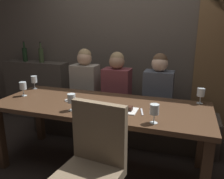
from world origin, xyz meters
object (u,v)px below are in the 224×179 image
at_px(wine_glass_near_left, 72,99).
at_px(wine_glass_center_back, 23,86).
at_px(wine_bottle_pale_label, 41,55).
at_px(dessert_plate, 127,110).
at_px(wine_bottle_dark_red, 25,54).
at_px(wine_glass_center_front, 154,110).
at_px(diner_bearded, 117,82).
at_px(dining_table, 101,112).
at_px(wine_glass_far_left, 201,93).
at_px(diner_redhead, 85,78).
at_px(espresso_cup, 70,98).
at_px(chair_near_side, 92,161).
at_px(wine_glass_near_right, 34,80).
at_px(diner_far_end, 159,85).
at_px(banquette_bench, 120,123).
at_px(fork_on_table, 142,112).

relative_size(wine_glass_near_left, wine_glass_center_back, 1.00).
xyz_separation_m(wine_bottle_pale_label, dessert_plate, (1.72, -1.13, -0.32)).
relative_size(wine_bottle_dark_red, dessert_plate, 1.72).
distance_m(wine_bottle_pale_label, wine_glass_center_front, 2.41).
xyz_separation_m(diner_bearded, wine_bottle_pale_label, (-1.36, 0.30, 0.27)).
height_order(dining_table, wine_glass_far_left, wine_glass_far_left).
bearing_deg(wine_glass_near_left, diner_redhead, 108.16).
bearing_deg(espresso_cup, dining_table, 1.30).
bearing_deg(chair_near_side, wine_glass_near_right, 140.77).
xyz_separation_m(dining_table, wine_glass_near_right, (-1.02, 0.29, 0.20)).
height_order(wine_glass_far_left, wine_glass_near_right, same).
distance_m(wine_glass_near_left, dessert_plate, 0.54).
distance_m(diner_far_end, wine_bottle_pale_label, 1.94).
relative_size(wine_glass_near_left, espresso_cup, 1.37).
bearing_deg(diner_redhead, wine_glass_near_left, -71.84).
bearing_deg(diner_far_end, wine_glass_far_left, -37.69).
height_order(wine_glass_center_back, dessert_plate, wine_glass_center_back).
distance_m(banquette_bench, wine_glass_near_right, 1.26).
distance_m(banquette_bench, wine_bottle_pale_label, 1.67).
bearing_deg(banquette_bench, diner_redhead, 176.88).
height_order(diner_bearded, wine_glass_center_back, diner_bearded).
bearing_deg(wine_glass_center_back, fork_on_table, -2.95).
relative_size(diner_bearded, wine_bottle_dark_red, 2.30).
bearing_deg(wine_bottle_pale_label, chair_near_side, -46.95).
bearing_deg(wine_bottle_dark_red, chair_near_side, -41.92).
xyz_separation_m(wine_glass_center_front, wine_glass_far_left, (0.38, 0.65, 0.00)).
relative_size(banquette_bench, wine_bottle_dark_red, 7.67).
bearing_deg(wine_glass_center_front, diner_bearded, 122.27).
bearing_deg(wine_bottle_pale_label, diner_far_end, -8.95).
xyz_separation_m(chair_near_side, wine_glass_center_front, (0.38, 0.42, 0.30)).
bearing_deg(dessert_plate, wine_bottle_dark_red, 151.02).
height_order(diner_far_end, dessert_plate, diner_far_end).
xyz_separation_m(espresso_cup, fork_on_table, (0.80, -0.08, -0.02)).
xyz_separation_m(diner_far_end, wine_glass_near_right, (-1.51, -0.43, 0.05)).
relative_size(dining_table, fork_on_table, 12.94).
height_order(diner_bearded, wine_bottle_pale_label, wine_bottle_pale_label).
xyz_separation_m(dining_table, diner_far_end, (0.50, 0.72, 0.15)).
bearing_deg(diner_redhead, diner_bearded, -1.68).
height_order(banquette_bench, dessert_plate, dessert_plate).
relative_size(wine_glass_center_back, espresso_cup, 1.37).
height_order(wine_glass_near_right, wine_glass_center_back, same).
bearing_deg(wine_bottle_pale_label, wine_glass_center_back, -65.60).
distance_m(dining_table, diner_bearded, 0.73).
height_order(dining_table, wine_glass_near_right, wine_glass_near_right).
bearing_deg(wine_bottle_dark_red, wine_glass_center_back, -52.91).
distance_m(chair_near_side, dessert_plate, 0.65).
distance_m(dining_table, banquette_bench, 0.82).
distance_m(banquette_bench, chair_near_side, 1.48).
bearing_deg(banquette_bench, wine_glass_center_back, -142.40).
xyz_separation_m(dining_table, dessert_plate, (0.32, -0.11, 0.10)).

